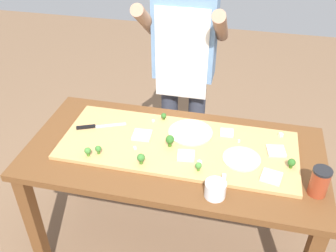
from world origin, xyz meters
TOP-DOWN VIEW (x-y plane):
  - ground_plane at (0.00, 0.00)m, footprint 8.00×8.00m
  - prep_table at (0.00, 0.00)m, footprint 1.64×0.80m
  - cutting_board at (0.02, 0.03)m, footprint 1.30×0.52m
  - chefs_knife at (-0.50, 0.08)m, footprint 0.27×0.13m
  - pizza_whole_white_garlic at (0.06, 0.15)m, footprint 0.25×0.25m
  - pizza_whole_cheese_artichoke at (0.37, -0.02)m, footprint 0.20×0.20m
  - pizza_slice_near_right at (-0.20, 0.06)m, footprint 0.11×0.11m
  - pizza_slice_far_right at (0.52, -0.13)m, footprint 0.12×0.12m
  - pizza_slice_near_left at (0.55, 0.08)m, footprint 0.11×0.11m
  - pizza_slice_far_left at (0.08, -0.06)m, footprint 0.10×0.10m
  - pizza_slice_center at (0.27, 0.19)m, footprint 0.08×0.08m
  - broccoli_floret_back_mid at (-0.03, 0.01)m, footprint 0.05×0.05m
  - broccoli_floret_center_left at (-0.43, -0.17)m, footprint 0.04×0.04m
  - broccoli_floret_center_right at (-0.12, 0.25)m, footprint 0.03×0.03m
  - broccoli_floret_back_right at (0.16, -0.16)m, footprint 0.03×0.03m
  - broccoli_floret_front_mid at (-0.14, -0.17)m, footprint 0.04×0.04m
  - broccoli_floret_back_left at (0.62, -0.03)m, footprint 0.04×0.04m
  - broccoli_floret_front_right at (-0.38, -0.14)m, footprint 0.03×0.03m
  - cheese_crumble_a at (0.29, -0.18)m, footprint 0.02×0.02m
  - cheese_crumble_b at (0.34, 0.13)m, footprint 0.02×0.02m
  - cheese_crumble_c at (0.57, 0.23)m, footprint 0.03×0.03m
  - cheese_crumble_d at (0.16, -0.10)m, footprint 0.03×0.03m
  - cheese_crumble_e at (-0.17, 0.21)m, footprint 0.02×0.02m
  - cheese_crumble_f at (-0.20, -0.06)m, footprint 0.02×0.02m
  - flour_cup at (0.26, -0.29)m, footprint 0.10×0.10m
  - sauce_jar at (0.73, -0.17)m, footprint 0.09×0.09m
  - cook_center at (-0.08, 0.68)m, footprint 0.54×0.39m

SIDE VIEW (x-z plane):
  - ground_plane at x=0.00m, z-range 0.00..0.00m
  - prep_table at x=0.00m, z-range 0.29..1.08m
  - cutting_board at x=0.02m, z-range 0.79..0.81m
  - chefs_knife at x=-0.50m, z-range 0.81..0.83m
  - pizza_slice_near_right at x=-0.20m, z-range 0.81..0.83m
  - pizza_slice_far_right at x=0.52m, z-range 0.81..0.83m
  - pizza_slice_near_left at x=0.55m, z-range 0.81..0.83m
  - pizza_slice_far_left at x=0.08m, z-range 0.81..0.83m
  - pizza_slice_center at x=0.27m, z-range 0.81..0.83m
  - cheese_crumble_b at x=0.34m, z-range 0.81..0.83m
  - cheese_crumble_e at x=-0.17m, z-range 0.81..0.83m
  - pizza_whole_white_garlic at x=0.06m, z-range 0.81..0.83m
  - pizza_whole_cheese_artichoke at x=0.37m, z-range 0.81..0.83m
  - cheese_crumble_f at x=-0.20m, z-range 0.81..0.83m
  - cheese_crumble_d at x=0.16m, z-range 0.81..0.83m
  - cheese_crumble_c at x=0.57m, z-range 0.81..0.83m
  - cheese_crumble_a at x=0.29m, z-range 0.81..0.83m
  - flour_cup at x=0.26m, z-range 0.79..0.87m
  - broccoli_floret_center_right at x=-0.12m, z-range 0.82..0.86m
  - broccoli_floret_back_right at x=0.16m, z-range 0.82..0.87m
  - broccoli_floret_front_right at x=-0.38m, z-range 0.82..0.87m
  - broccoli_floret_back_left at x=0.62m, z-range 0.82..0.87m
  - broccoli_floret_center_left at x=-0.43m, z-range 0.82..0.87m
  - broccoli_floret_front_mid at x=-0.14m, z-range 0.82..0.88m
  - broccoli_floret_back_mid at x=-0.03m, z-range 0.82..0.89m
  - sauce_jar at x=0.73m, z-range 0.79..0.94m
  - cook_center at x=-0.08m, z-range 0.16..1.83m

